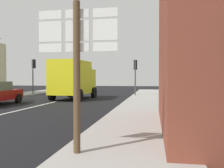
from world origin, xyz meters
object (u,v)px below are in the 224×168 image
object	(u,v)px
delivery_truck	(73,79)
traffic_light_far_right	(135,69)
route_sign_post	(77,61)
traffic_light_far_left	(34,69)

from	to	relation	value
delivery_truck	traffic_light_far_right	distance (m)	6.05
route_sign_post	delivery_truck	bearing A→B (deg)	109.13
delivery_truck	traffic_light_far_right	xyz separation A→B (m)	(4.69, 3.72, 0.85)
delivery_truck	route_sign_post	distance (m)	14.68
delivery_truck	traffic_light_far_left	bearing A→B (deg)	142.29
traffic_light_far_left	traffic_light_far_right	xyz separation A→B (m)	(10.46, -0.73, -0.18)
traffic_light_far_left	delivery_truck	bearing A→B (deg)	-37.71
traffic_light_far_left	traffic_light_far_right	size ratio (longest dim) A/B	1.07
delivery_truck	traffic_light_far_left	xyz separation A→B (m)	(-5.77, 4.46, 1.03)
delivery_truck	traffic_light_far_left	world-z (taller)	traffic_light_far_left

